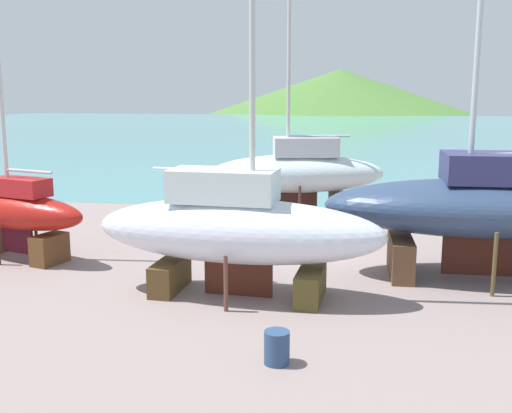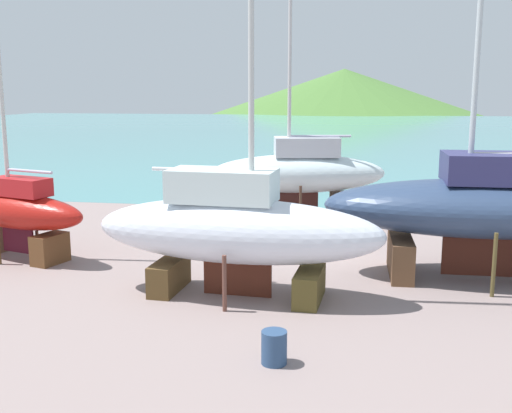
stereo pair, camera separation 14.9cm
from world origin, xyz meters
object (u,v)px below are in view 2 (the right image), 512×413
Objects in this scene: sailboat_mid_port at (298,174)px; sailboat_far_slipway at (17,211)px; sailboat_small_center at (485,207)px; sailboat_large_starboard at (236,228)px; barrel_rust_near at (274,347)px.

sailboat_mid_port reaches higher than sailboat_far_slipway.
sailboat_small_center is at bearing -162.06° from sailboat_far_slipway.
sailboat_large_starboard is 1.38× the size of sailboat_far_slipway.
sailboat_mid_port is at bearing 93.87° from barrel_rust_near.
sailboat_far_slipway is (-16.00, -0.32, -0.62)m from sailboat_small_center.
sailboat_mid_port is at bearing 89.42° from sailboat_large_starboard.
sailboat_mid_port is 0.83× the size of sailboat_large_starboard.
sailboat_small_center is 8.06m from sailboat_large_starboard.
sailboat_large_starboard reaches higher than sailboat_far_slipway.
sailboat_large_starboard is at bearing 179.32° from sailboat_far_slipway.
sailboat_large_starboard reaches higher than barrel_rust_near.
sailboat_small_center reaches higher than sailboat_far_slipway.
barrel_rust_near is at bearing -64.79° from sailboat_large_starboard.
sailboat_far_slipway reaches higher than barrel_rust_near.
sailboat_small_center is 1.36× the size of sailboat_mid_port.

